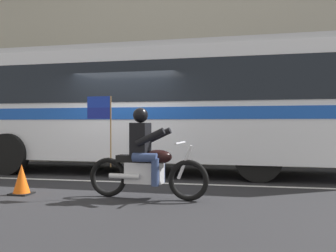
# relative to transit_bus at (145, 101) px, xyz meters

# --- Properties ---
(ground_plane) EXTENTS (60.00, 60.00, 0.00)m
(ground_plane) POSITION_rel_transit_bus_xyz_m (-0.21, -1.19, -1.88)
(ground_plane) COLOR black
(sidewalk_curb) EXTENTS (28.00, 3.80, 0.15)m
(sidewalk_curb) POSITION_rel_transit_bus_xyz_m (-0.21, 3.91, -1.81)
(sidewalk_curb) COLOR #A39E93
(sidewalk_curb) RESTS_ON ground_plane
(lane_center_stripe) EXTENTS (26.60, 0.14, 0.01)m
(lane_center_stripe) POSITION_rel_transit_bus_xyz_m (-0.21, -1.79, -1.88)
(lane_center_stripe) COLOR silver
(lane_center_stripe) RESTS_ON ground_plane
(office_building_facade) EXTENTS (28.00, 0.89, 11.06)m
(office_building_facade) POSITION_rel_transit_bus_xyz_m (-0.21, 6.19, 3.65)
(office_building_facade) COLOR gray
(office_building_facade) RESTS_ON ground_plane
(transit_bus) EXTENTS (10.65, 2.95, 3.22)m
(transit_bus) POSITION_rel_transit_bus_xyz_m (0.00, 0.00, 0.00)
(transit_bus) COLOR silver
(transit_bus) RESTS_ON ground_plane
(motorcycle_with_rider) EXTENTS (2.19, 0.64, 1.78)m
(motorcycle_with_rider) POSITION_rel_transit_bus_xyz_m (0.98, -3.55, -1.22)
(motorcycle_with_rider) COLOR black
(motorcycle_with_rider) RESTS_ON ground_plane
(fire_hydrant) EXTENTS (0.22, 0.30, 0.75)m
(fire_hydrant) POSITION_rel_transit_bus_xyz_m (5.03, 2.92, -1.36)
(fire_hydrant) COLOR gold
(fire_hydrant) RESTS_ON sidewalk_curb
(traffic_cone) EXTENTS (0.36, 0.36, 0.55)m
(traffic_cone) POSITION_rel_transit_bus_xyz_m (-1.34, -3.63, -1.62)
(traffic_cone) COLOR #EA590F
(traffic_cone) RESTS_ON ground_plane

